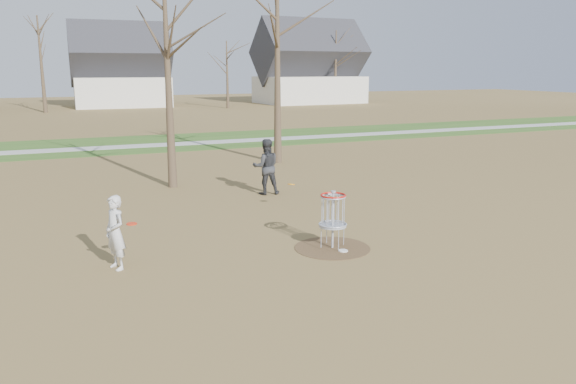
{
  "coord_description": "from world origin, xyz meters",
  "views": [
    {
      "loc": [
        -5.96,
        -11.24,
        4.16
      ],
      "look_at": [
        -0.5,
        1.5,
        1.1
      ],
      "focal_mm": 35.0,
      "sensor_mm": 36.0,
      "label": 1
    }
  ],
  "objects_px": {
    "disc_grounded": "(343,251)",
    "disc_golf_basket": "(333,211)",
    "player_throwing": "(266,167)",
    "player_standing": "(115,233)"
  },
  "relations": [
    {
      "from": "player_standing",
      "to": "disc_grounded",
      "type": "relative_size",
      "value": 7.22
    },
    {
      "from": "player_throwing",
      "to": "disc_grounded",
      "type": "relative_size",
      "value": 8.5
    },
    {
      "from": "player_standing",
      "to": "player_throwing",
      "type": "distance_m",
      "value": 7.81
    },
    {
      "from": "player_throwing",
      "to": "disc_golf_basket",
      "type": "height_order",
      "value": "player_throwing"
    },
    {
      "from": "player_standing",
      "to": "player_throwing",
      "type": "bearing_deg",
      "value": 112.86
    },
    {
      "from": "disc_grounded",
      "to": "player_standing",
      "type": "bearing_deg",
      "value": 169.8
    },
    {
      "from": "disc_grounded",
      "to": "player_throwing",
      "type": "bearing_deg",
      "value": 85.07
    },
    {
      "from": "player_standing",
      "to": "disc_golf_basket",
      "type": "distance_m",
      "value": 4.88
    },
    {
      "from": "player_throwing",
      "to": "disc_grounded",
      "type": "bearing_deg",
      "value": 96.43
    },
    {
      "from": "disc_grounded",
      "to": "disc_golf_basket",
      "type": "xyz_separation_m",
      "value": [
        -0.11,
        0.33,
        0.89
      ]
    }
  ]
}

